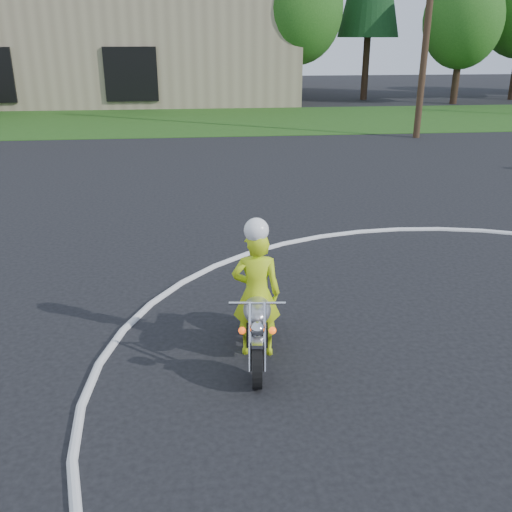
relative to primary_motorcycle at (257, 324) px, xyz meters
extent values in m
cube|color=#1E4714|center=(3.77, 23.09, -0.51)|extent=(120.00, 10.00, 0.02)
cylinder|color=black|center=(-0.07, -0.67, -0.22)|extent=(0.19, 0.62, 0.61)
cylinder|color=black|center=(0.08, 0.75, -0.22)|extent=(0.19, 0.62, 0.61)
cube|color=black|center=(0.01, 0.09, -0.11)|extent=(0.34, 0.59, 0.31)
ellipsoid|color=#AAA9AE|center=(-0.02, -0.11, 0.27)|extent=(0.43, 0.69, 0.29)
cube|color=black|center=(0.04, 0.39, 0.23)|extent=(0.33, 0.64, 0.10)
cylinder|color=white|center=(-0.16, -0.58, 0.14)|extent=(0.08, 0.37, 0.82)
cylinder|color=silver|center=(0.02, -0.60, 0.14)|extent=(0.08, 0.37, 0.82)
cube|color=silver|center=(-0.08, -0.69, 0.11)|extent=(0.17, 0.24, 0.05)
cylinder|color=white|center=(-0.05, -0.42, 0.52)|extent=(0.71, 0.11, 0.04)
sphere|color=silver|center=(-0.09, -0.77, 0.35)|extent=(0.18, 0.18, 0.18)
sphere|color=#EF450B|center=(-0.27, -0.73, 0.31)|extent=(0.09, 0.09, 0.09)
sphere|color=#FF530C|center=(0.10, -0.77, 0.31)|extent=(0.09, 0.09, 0.09)
cylinder|color=white|center=(0.21, 0.48, -0.22)|extent=(0.17, 0.82, 0.08)
imported|color=#CAEA18|center=(0.00, 0.14, 0.38)|extent=(0.70, 0.50, 1.80)
sphere|color=white|center=(0.00, 0.09, 1.31)|extent=(0.32, 0.32, 0.32)
cone|color=orange|center=(-0.01, 0.41, -0.37)|extent=(0.22, 0.22, 0.30)
cube|color=orange|center=(-0.01, 0.41, -0.51)|extent=(0.24, 0.24, 0.03)
cube|color=black|center=(-4.23, 27.99, 1.48)|extent=(3.00, 0.16, 3.00)
cylinder|color=#382619|center=(5.77, 30.09, 1.10)|extent=(0.44, 0.44, 3.24)
ellipsoid|color=#1E5116|center=(5.77, 30.09, 5.06)|extent=(5.40, 5.40, 6.48)
cylinder|color=#382619|center=(10.77, 32.09, 1.46)|extent=(0.44, 0.44, 3.96)
cylinder|color=#382619|center=(15.77, 29.09, 0.92)|extent=(0.44, 0.44, 2.88)
ellipsoid|color=#1E5116|center=(15.77, 29.09, 4.44)|extent=(4.80, 4.80, 5.76)
cylinder|color=#382619|center=(1.77, 31.09, 0.92)|extent=(0.44, 0.44, 2.88)
ellipsoid|color=#1E5116|center=(1.77, 31.09, 4.44)|extent=(4.80, 4.80, 5.76)
cylinder|color=#473321|center=(8.77, 17.09, 4.48)|extent=(0.28, 0.28, 10.00)
camera|label=1|loc=(-0.75, -6.79, 3.66)|focal=40.00mm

